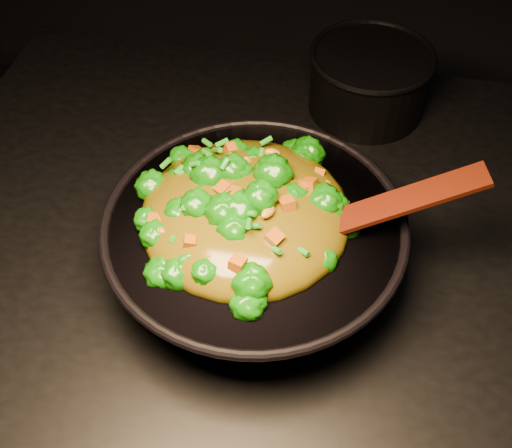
# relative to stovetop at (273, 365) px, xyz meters

# --- Properties ---
(stovetop) EXTENTS (1.20, 0.90, 0.90)m
(stovetop) POSITION_rel_stovetop_xyz_m (0.00, 0.00, 0.00)
(stovetop) COLOR black
(stovetop) RESTS_ON ground
(wok) EXTENTS (0.48, 0.48, 0.11)m
(wok) POSITION_rel_stovetop_xyz_m (-0.02, -0.09, 0.51)
(wok) COLOR black
(wok) RESTS_ON stovetop
(stir_fry) EXTENTS (0.37, 0.37, 0.10)m
(stir_fry) POSITION_rel_stovetop_xyz_m (-0.03, -0.09, 0.61)
(stir_fry) COLOR #136B07
(stir_fry) RESTS_ON wok
(spatula) EXTENTS (0.25, 0.11, 0.11)m
(spatula) POSITION_rel_stovetop_xyz_m (0.15, -0.07, 0.61)
(spatula) COLOR #3B1605
(spatula) RESTS_ON wok
(back_pot) EXTENTS (0.22, 0.22, 0.12)m
(back_pot) POSITION_rel_stovetop_xyz_m (0.10, 0.32, 0.51)
(back_pot) COLOR black
(back_pot) RESTS_ON stovetop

